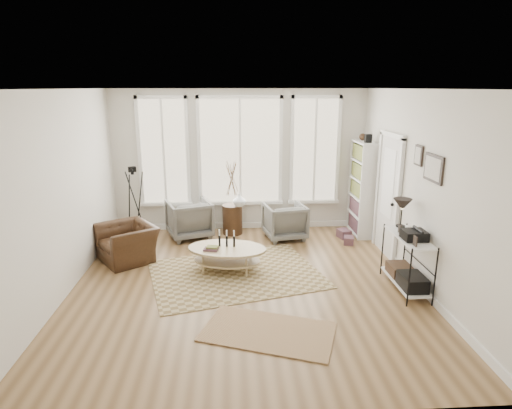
{
  "coord_description": "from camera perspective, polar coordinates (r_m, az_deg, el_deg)",
  "views": [
    {
      "loc": [
        -0.2,
        -6.01,
        2.92
      ],
      "look_at": [
        0.2,
        0.6,
        1.1
      ],
      "focal_mm": 30.0,
      "sensor_mm": 36.0,
      "label": 1
    }
  ],
  "objects": [
    {
      "name": "room",
      "position": [
        6.23,
        -1.34,
        1.47
      ],
      "size": [
        5.5,
        5.54,
        2.9
      ],
      "color": "olive",
      "rests_on": "ground"
    },
    {
      "name": "bay_window",
      "position": [
        8.83,
        -2.13,
        6.81
      ],
      "size": [
        4.14,
        0.12,
        2.24
      ],
      "color": "tan",
      "rests_on": "ground"
    },
    {
      "name": "door",
      "position": [
        7.89,
        17.21,
        1.49
      ],
      "size": [
        0.09,
        1.06,
        2.22
      ],
      "color": "silver",
      "rests_on": "ground"
    },
    {
      "name": "bookcase",
      "position": [
        8.87,
        13.93,
        2.11
      ],
      "size": [
        0.31,
        0.85,
        2.06
      ],
      "color": "white",
      "rests_on": "ground"
    },
    {
      "name": "low_shelf",
      "position": [
        6.72,
        19.5,
        -6.58
      ],
      "size": [
        0.38,
        1.08,
        1.3
      ],
      "color": "white",
      "rests_on": "ground"
    },
    {
      "name": "wall_art",
      "position": [
        6.47,
        22.11,
        4.93
      ],
      "size": [
        0.04,
        0.88,
        0.44
      ],
      "color": "black",
      "rests_on": "ground"
    },
    {
      "name": "rug_main",
      "position": [
        7.02,
        -2.73,
        -9.19
      ],
      "size": [
        3.05,
        2.58,
        0.01
      ],
      "primitive_type": "cube",
      "rotation": [
        0.0,
        0.0,
        0.26
      ],
      "color": "brown",
      "rests_on": "ground"
    },
    {
      "name": "rug_runner",
      "position": [
        5.5,
        1.63,
        -16.56
      ],
      "size": [
        1.8,
        1.38,
        0.01
      ],
      "primitive_type": "cube",
      "rotation": [
        0.0,
        0.0,
        -0.35
      ],
      "color": "brown",
      "rests_on": "ground"
    },
    {
      "name": "coffee_table",
      "position": [
        7.03,
        -3.95,
        -6.43
      ],
      "size": [
        1.41,
        1.05,
        0.59
      ],
      "color": "tan",
      "rests_on": "ground"
    },
    {
      "name": "armchair_left",
      "position": [
        8.66,
        -8.89,
        -1.91
      ],
      "size": [
        1.04,
        1.05,
        0.76
      ],
      "primitive_type": "imported",
      "rotation": [
        0.0,
        0.0,
        3.49
      ],
      "color": "slate",
      "rests_on": "ground"
    },
    {
      "name": "armchair_right",
      "position": [
        8.51,
        3.84,
        -2.23
      ],
      "size": [
        0.89,
        0.91,
        0.71
      ],
      "primitive_type": "imported",
      "rotation": [
        0.0,
        0.0,
        3.33
      ],
      "color": "slate",
      "rests_on": "ground"
    },
    {
      "name": "side_table",
      "position": [
        8.65,
        -3.21,
        1.28
      ],
      "size": [
        0.41,
        0.41,
        1.7
      ],
      "color": "#382112",
      "rests_on": "ground"
    },
    {
      "name": "vase",
      "position": [
        8.56,
        -2.24,
        0.6
      ],
      "size": [
        0.26,
        0.26,
        0.27
      ],
      "primitive_type": "imported",
      "rotation": [
        0.0,
        0.0,
        -0.04
      ],
      "color": "silver",
      "rests_on": "side_table"
    },
    {
      "name": "accent_chair",
      "position": [
        7.78,
        -16.78,
        -4.9
      ],
      "size": [
        1.27,
        1.24,
        0.63
      ],
      "primitive_type": "imported",
      "rotation": [
        0.0,
        0.0,
        -0.96
      ],
      "color": "#382112",
      "rests_on": "ground"
    },
    {
      "name": "tripod_camera",
      "position": [
        8.81,
        -15.84,
        -0.1
      ],
      "size": [
        0.51,
        0.51,
        1.44
      ],
      "color": "black",
      "rests_on": "ground"
    },
    {
      "name": "book_stack_near",
      "position": [
        8.77,
        11.64,
        -3.84
      ],
      "size": [
        0.27,
        0.31,
        0.17
      ],
      "primitive_type": "cube",
      "rotation": [
        0.0,
        0.0,
        0.26
      ],
      "color": "brown",
      "rests_on": "ground"
    },
    {
      "name": "book_stack_far",
      "position": [
        8.45,
        12.25,
        -4.69
      ],
      "size": [
        0.23,
        0.27,
        0.15
      ],
      "primitive_type": "cube",
      "rotation": [
        0.0,
        0.0,
        -0.25
      ],
      "color": "brown",
      "rests_on": "ground"
    }
  ]
}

